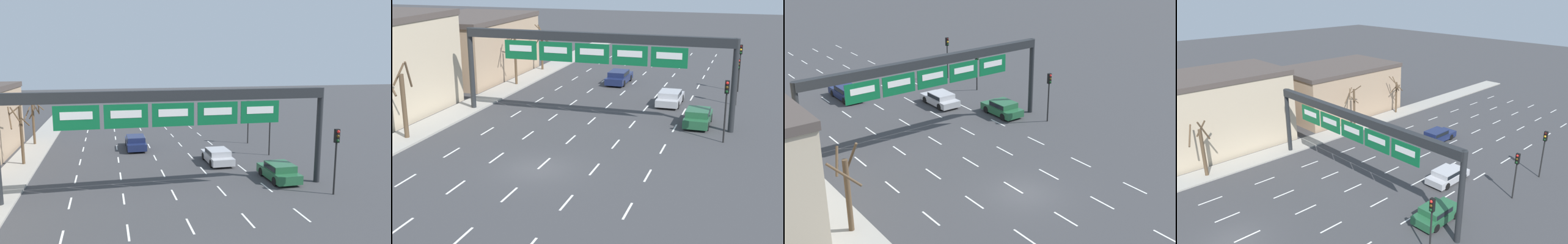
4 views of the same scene
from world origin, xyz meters
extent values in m
cube|color=white|center=(-6.60, 6.00, 0.01)|extent=(0.12, 2.00, 0.01)
cube|color=white|center=(-6.60, 11.00, 0.01)|extent=(0.12, 2.00, 0.01)
cube|color=white|center=(-6.60, 16.00, 0.01)|extent=(0.12, 2.00, 0.01)
cube|color=white|center=(-6.60, 21.00, 0.01)|extent=(0.12, 2.00, 0.01)
cube|color=white|center=(-6.60, 26.00, 0.01)|extent=(0.12, 2.00, 0.01)
cube|color=white|center=(-6.60, 31.00, 0.01)|extent=(0.12, 2.00, 0.01)
cube|color=white|center=(-6.60, 36.00, 0.01)|extent=(0.12, 2.00, 0.01)
cube|color=white|center=(-6.60, 41.00, 0.01)|extent=(0.12, 2.00, 0.01)
cube|color=white|center=(-6.60, 46.00, 0.01)|extent=(0.12, 2.00, 0.01)
cube|color=white|center=(-3.30, 6.00, 0.01)|extent=(0.12, 2.00, 0.01)
cube|color=white|center=(-3.30, 11.00, 0.01)|extent=(0.12, 2.00, 0.01)
cube|color=white|center=(-3.30, 16.00, 0.01)|extent=(0.12, 2.00, 0.01)
cube|color=white|center=(-3.30, 21.00, 0.01)|extent=(0.12, 2.00, 0.01)
cube|color=white|center=(-3.30, 26.00, 0.01)|extent=(0.12, 2.00, 0.01)
cube|color=white|center=(-3.30, 31.00, 0.01)|extent=(0.12, 2.00, 0.01)
cube|color=white|center=(-3.30, 36.00, 0.01)|extent=(0.12, 2.00, 0.01)
cube|color=white|center=(-3.30, 41.00, 0.01)|extent=(0.12, 2.00, 0.01)
cube|color=white|center=(-3.30, 46.00, 0.01)|extent=(0.12, 2.00, 0.01)
cube|color=white|center=(0.00, 6.00, 0.01)|extent=(0.12, 2.00, 0.01)
cube|color=white|center=(0.00, 11.00, 0.01)|extent=(0.12, 2.00, 0.01)
cube|color=white|center=(0.00, 16.00, 0.01)|extent=(0.12, 2.00, 0.01)
cube|color=white|center=(0.00, 21.00, 0.01)|extent=(0.12, 2.00, 0.01)
cube|color=white|center=(0.00, 26.00, 0.01)|extent=(0.12, 2.00, 0.01)
cube|color=white|center=(0.00, 31.00, 0.01)|extent=(0.12, 2.00, 0.01)
cube|color=white|center=(0.00, 36.00, 0.01)|extent=(0.12, 2.00, 0.01)
cube|color=white|center=(0.00, 41.00, 0.01)|extent=(0.12, 2.00, 0.01)
cube|color=white|center=(0.00, 46.00, 0.01)|extent=(0.12, 2.00, 0.01)
cube|color=white|center=(3.30, 6.00, 0.01)|extent=(0.12, 2.00, 0.01)
cube|color=white|center=(3.30, 11.00, 0.01)|extent=(0.12, 2.00, 0.01)
cube|color=white|center=(3.30, 16.00, 0.01)|extent=(0.12, 2.00, 0.01)
cube|color=white|center=(3.30, 21.00, 0.01)|extent=(0.12, 2.00, 0.01)
cube|color=white|center=(3.30, 26.00, 0.01)|extent=(0.12, 2.00, 0.01)
cube|color=white|center=(3.30, 31.00, 0.01)|extent=(0.12, 2.00, 0.01)
cube|color=white|center=(3.30, 36.00, 0.01)|extent=(0.12, 2.00, 0.01)
cube|color=white|center=(3.30, 41.00, 0.01)|extent=(0.12, 2.00, 0.01)
cube|color=white|center=(3.30, 46.00, 0.01)|extent=(0.12, 2.00, 0.01)
cube|color=white|center=(6.60, 6.00, 0.01)|extent=(0.12, 2.00, 0.01)
cube|color=white|center=(6.60, 11.00, 0.01)|extent=(0.12, 2.00, 0.01)
cube|color=white|center=(6.60, 16.00, 0.01)|extent=(0.12, 2.00, 0.01)
cube|color=white|center=(6.60, 21.00, 0.01)|extent=(0.12, 2.00, 0.01)
cube|color=white|center=(6.60, 26.00, 0.01)|extent=(0.12, 2.00, 0.01)
cube|color=white|center=(6.60, 31.00, 0.01)|extent=(0.12, 2.00, 0.01)
cube|color=white|center=(6.60, 36.00, 0.01)|extent=(0.12, 2.00, 0.01)
cube|color=white|center=(6.60, 41.00, 0.01)|extent=(0.12, 2.00, 0.01)
cube|color=white|center=(6.60, 46.00, 0.01)|extent=(0.12, 2.00, 0.01)
cylinder|color=#232628|center=(10.70, 11.35, 3.47)|extent=(0.43, 0.43, 6.94)
cube|color=#232628|center=(0.00, 11.35, 6.59)|extent=(21.40, 0.60, 0.70)
cube|color=#0C6033|center=(-5.96, 11.01, 5.39)|extent=(2.73, 0.08, 1.51)
cube|color=white|center=(-5.96, 10.97, 5.52)|extent=(1.91, 0.02, 0.48)
cube|color=#0C6033|center=(-2.98, 11.01, 5.39)|extent=(2.73, 0.08, 1.51)
cube|color=white|center=(-2.98, 10.97, 5.52)|extent=(1.91, 0.02, 0.48)
cube|color=#0C6033|center=(0.00, 11.01, 5.39)|extent=(2.73, 0.08, 1.51)
cube|color=white|center=(0.00, 10.97, 5.52)|extent=(1.91, 0.02, 0.48)
cube|color=#0C6033|center=(2.98, 11.01, 5.39)|extent=(2.73, 0.08, 1.51)
cube|color=white|center=(2.98, 10.97, 5.52)|extent=(1.91, 0.02, 0.48)
cube|color=#0C6033|center=(5.96, 11.01, 5.39)|extent=(2.73, 0.08, 1.51)
cube|color=white|center=(5.96, 10.97, 5.52)|extent=(1.91, 0.02, 0.48)
cube|color=#19234C|center=(-1.44, 25.15, 0.53)|extent=(1.85, 4.77, 0.66)
cube|color=#19234C|center=(-1.44, 24.87, 1.11)|extent=(1.71, 2.48, 0.50)
cube|color=black|center=(-1.44, 24.87, 1.11)|extent=(1.74, 2.28, 0.36)
cylinder|color=black|center=(-2.28, 26.59, 0.33)|extent=(0.22, 0.66, 0.66)
cylinder|color=black|center=(-0.60, 26.59, 0.33)|extent=(0.22, 0.66, 0.66)
cylinder|color=black|center=(-2.28, 23.72, 0.33)|extent=(0.22, 0.66, 0.66)
cylinder|color=black|center=(-0.60, 23.72, 0.33)|extent=(0.22, 0.66, 0.66)
cube|color=#235B38|center=(8.16, 12.40, 0.52)|extent=(1.85, 4.08, 0.65)
cube|color=#235B38|center=(8.16, 12.15, 1.09)|extent=(1.71, 2.12, 0.49)
cube|color=black|center=(8.16, 12.15, 1.09)|extent=(1.74, 1.95, 0.35)
cylinder|color=black|center=(7.32, 13.62, 0.33)|extent=(0.22, 0.66, 0.66)
cylinder|color=black|center=(9.00, 13.62, 0.33)|extent=(0.22, 0.66, 0.66)
cylinder|color=black|center=(7.32, 11.18, 0.33)|extent=(0.22, 0.66, 0.66)
cylinder|color=black|center=(9.00, 11.18, 0.33)|extent=(0.22, 0.66, 0.66)
cube|color=#B7B7BC|center=(5.06, 18.06, 0.50)|extent=(1.91, 4.29, 0.59)
cube|color=#B7B7BC|center=(5.06, 17.80, 1.03)|extent=(1.75, 2.23, 0.47)
cube|color=black|center=(5.06, 17.80, 1.03)|extent=(1.79, 2.05, 0.34)
cylinder|color=black|center=(4.19, 19.34, 0.33)|extent=(0.22, 0.66, 0.66)
cylinder|color=black|center=(5.92, 19.34, 0.33)|extent=(0.22, 0.66, 0.66)
cylinder|color=black|center=(4.19, 16.77, 0.33)|extent=(0.22, 0.66, 0.66)
cylinder|color=black|center=(5.92, 16.77, 0.33)|extent=(0.22, 0.66, 0.66)
cylinder|color=black|center=(10.52, 24.94, 1.84)|extent=(0.12, 0.12, 3.69)
cube|color=black|center=(10.52, 24.94, 4.14)|extent=(0.30, 0.24, 0.90)
sphere|color=#3D0E0C|center=(10.52, 24.81, 4.44)|extent=(0.20, 0.20, 0.20)
sphere|color=gold|center=(10.52, 24.81, 4.14)|extent=(0.20, 0.20, 0.20)
sphere|color=#0E3515|center=(10.52, 24.81, 3.84)|extent=(0.20, 0.20, 0.20)
cylinder|color=black|center=(10.60, 19.56, 1.62)|extent=(0.12, 0.12, 3.24)
cube|color=black|center=(10.60, 19.56, 3.69)|extent=(0.30, 0.24, 0.90)
sphere|color=red|center=(10.60, 19.43, 3.99)|extent=(0.20, 0.20, 0.20)
sphere|color=#412F0C|center=(10.60, 19.43, 3.69)|extent=(0.20, 0.20, 0.20)
sphere|color=#0E3515|center=(10.60, 19.43, 3.39)|extent=(0.20, 0.20, 0.20)
cylinder|color=black|center=(10.37, 8.66, 1.77)|extent=(0.12, 0.12, 3.53)
cube|color=black|center=(10.37, 8.66, 3.98)|extent=(0.30, 0.24, 0.90)
sphere|color=red|center=(10.37, 8.53, 4.28)|extent=(0.20, 0.20, 0.20)
sphere|color=#412F0C|center=(10.37, 8.53, 3.98)|extent=(0.20, 0.20, 0.20)
sphere|color=#0E3515|center=(10.37, 8.53, 3.68)|extent=(0.20, 0.20, 0.20)
cylinder|color=brown|center=(-11.64, 29.08, 2.31)|extent=(0.25, 0.25, 4.32)
cylinder|color=brown|center=(-12.22, 29.26, 3.42)|extent=(0.49, 1.26, 1.20)
cylinder|color=brown|center=(-11.41, 28.68, 4.37)|extent=(0.94, 0.61, 1.98)
cylinder|color=brown|center=(-11.25, 28.34, 4.59)|extent=(1.60, 0.92, 1.71)
cylinder|color=brown|center=(-11.06, 29.17, 3.76)|extent=(0.30, 1.25, 1.13)
cylinder|color=brown|center=(-11.73, 29.42, 3.43)|extent=(0.79, 0.30, 1.35)
cylinder|color=brown|center=(-11.18, 20.98, 2.61)|extent=(0.25, 0.25, 4.92)
cylinder|color=brown|center=(-10.80, 20.74, 3.83)|extent=(0.62, 0.89, 0.92)
cylinder|color=brown|center=(-11.50, 21.57, 4.87)|extent=(1.29, 0.77, 1.08)
cylinder|color=brown|center=(-11.51, 20.60, 4.47)|extent=(0.91, 0.80, 1.16)
cylinder|color=brown|center=(-11.95, 20.73, 4.17)|extent=(0.64, 1.65, 1.72)
camera|label=1|loc=(-4.14, -12.88, 8.84)|focal=35.00mm
camera|label=2|loc=(12.36, -28.58, 12.18)|focal=50.00mm
camera|label=3|loc=(-21.42, -23.94, 17.89)|focal=50.00mm
camera|label=4|loc=(22.69, -8.32, 16.96)|focal=35.00mm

